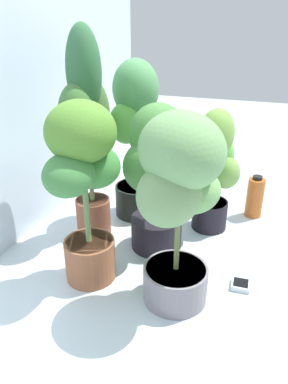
# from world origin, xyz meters

# --- Properties ---
(ground_plane) EXTENTS (8.00, 8.00, 0.00)m
(ground_plane) POSITION_xyz_m (0.00, 0.00, 0.00)
(ground_plane) COLOR silver
(ground_plane) RESTS_ON ground
(mylar_back_wall) EXTENTS (3.20, 0.01, 2.00)m
(mylar_back_wall) POSITION_xyz_m (0.00, 0.86, 1.00)
(mylar_back_wall) COLOR silver
(mylar_back_wall) RESTS_ON ground
(potted_plant_center) EXTENTS (0.41, 0.35, 0.75)m
(potted_plant_center) POSITION_xyz_m (0.02, 0.14, 0.43)
(potted_plant_center) COLOR black
(potted_plant_center) RESTS_ON ground
(potted_plant_back_left) EXTENTS (0.42, 0.34, 0.81)m
(potted_plant_back_left) POSITION_xyz_m (-0.29, 0.35, 0.50)
(potted_plant_back_left) COLOR #965737
(potted_plant_back_left) RESTS_ON ground
(potted_plant_front_right) EXTENTS (0.37, 0.28, 0.68)m
(potted_plant_front_right) POSITION_xyz_m (0.32, -0.10, 0.38)
(potted_plant_front_right) COLOR black
(potted_plant_front_right) RESTS_ON ground
(potted_plant_back_center) EXTENTS (0.33, 0.23, 1.07)m
(potted_plant_back_center) POSITION_xyz_m (0.05, 0.50, 0.61)
(potted_plant_back_center) COLOR #944F38
(potted_plant_back_center) RESTS_ON ground
(potted_plant_back_right) EXTENTS (0.38, 0.36, 0.90)m
(potted_plant_back_right) POSITION_xyz_m (0.33, 0.36, 0.51)
(potted_plant_back_right) COLOR black
(potted_plant_back_right) RESTS_ON ground
(potted_plant_front_left) EXTENTS (0.44, 0.45, 0.80)m
(potted_plant_front_left) POSITION_xyz_m (-0.31, -0.06, 0.49)
(potted_plant_front_left) COLOR gray
(potted_plant_front_left) RESTS_ON ground
(hygrometer_box) EXTENTS (0.08, 0.08, 0.03)m
(hygrometer_box) POSITION_xyz_m (-0.15, -0.32, 0.01)
(hygrometer_box) COLOR white
(hygrometer_box) RESTS_ON ground
(nutrient_bottle) EXTENTS (0.10, 0.10, 0.26)m
(nutrient_bottle) POSITION_xyz_m (0.55, -0.32, 0.12)
(nutrient_bottle) COLOR #BD5A21
(nutrient_bottle) RESTS_ON ground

